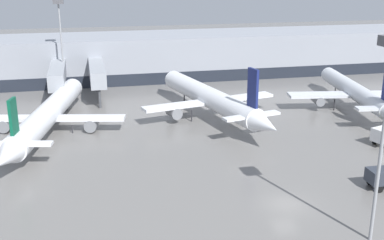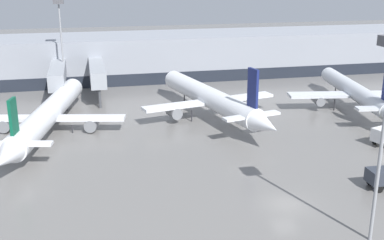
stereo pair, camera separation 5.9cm
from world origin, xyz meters
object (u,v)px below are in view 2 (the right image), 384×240
object	(u,v)px
parked_jet_0	(48,114)
traffic_cone_2	(15,126)
parked_jet_1	(356,92)
parked_jet_4	(210,98)
apron_light_mast_1	(60,19)
traffic_cone_0	(12,142)

from	to	relation	value
parked_jet_0	traffic_cone_2	bearing A→B (deg)	73.83
parked_jet_0	parked_jet_1	world-z (taller)	parked_jet_1
parked_jet_4	traffic_cone_2	world-z (taller)	parked_jet_4
parked_jet_1	traffic_cone_2	bearing A→B (deg)	97.12
parked_jet_1	parked_jet_4	world-z (taller)	parked_jet_4
traffic_cone_2	apron_light_mast_1	world-z (taller)	apron_light_mast_1
parked_jet_4	apron_light_mast_1	xyz separation A→B (m)	(-22.39, 20.46, 10.52)
parked_jet_0	apron_light_mast_1	world-z (taller)	apron_light_mast_1
parked_jet_0	traffic_cone_0	world-z (taller)	parked_jet_0
parked_jet_4	parked_jet_0	bearing A→B (deg)	80.74
parked_jet_0	parked_jet_1	size ratio (longest dim) A/B	1.18
parked_jet_4	traffic_cone_2	size ratio (longest dim) A/B	53.51
parked_jet_0	traffic_cone_0	distance (m)	6.75
traffic_cone_2	apron_light_mast_1	size ratio (longest dim) A/B	0.04
traffic_cone_0	traffic_cone_2	world-z (taller)	traffic_cone_0
parked_jet_4	apron_light_mast_1	size ratio (longest dim) A/B	2.06
parked_jet_4	traffic_cone_0	world-z (taller)	parked_jet_4
traffic_cone_0	apron_light_mast_1	bearing A→B (deg)	76.59
parked_jet_1	traffic_cone_2	world-z (taller)	parked_jet_1
apron_light_mast_1	traffic_cone_2	bearing A→B (deg)	-109.46
apron_light_mast_1	parked_jet_4	bearing A→B (deg)	-42.42
parked_jet_0	apron_light_mast_1	distance (m)	24.60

